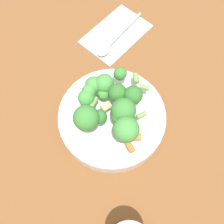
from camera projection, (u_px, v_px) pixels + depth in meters
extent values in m
plane|color=brown|center=(112.00, 122.00, 0.57)|extent=(3.00, 3.00, 0.00)
cylinder|color=silver|center=(112.00, 119.00, 0.55)|extent=(0.22, 0.22, 0.03)
torus|color=silver|center=(112.00, 115.00, 0.54)|extent=(0.22, 0.22, 0.01)
cylinder|color=#8CB766|center=(130.00, 101.00, 0.54)|extent=(0.01, 0.01, 0.01)
sphere|color=#479342|center=(130.00, 96.00, 0.52)|extent=(0.03, 0.03, 0.03)
cylinder|color=#8CB766|center=(103.00, 97.00, 0.54)|extent=(0.01, 0.01, 0.01)
sphere|color=#479342|center=(102.00, 93.00, 0.52)|extent=(0.03, 0.03, 0.03)
cylinder|color=#8CB766|center=(90.00, 95.00, 0.53)|extent=(0.01, 0.01, 0.01)
sphere|color=#479342|center=(89.00, 91.00, 0.51)|extent=(0.03, 0.03, 0.03)
cylinder|color=#8CB766|center=(88.00, 124.00, 0.49)|extent=(0.02, 0.02, 0.02)
sphere|color=#3D8438|center=(86.00, 118.00, 0.47)|extent=(0.05, 0.05, 0.05)
cylinder|color=#8CB766|center=(100.00, 121.00, 0.50)|extent=(0.01, 0.01, 0.01)
sphere|color=#33722D|center=(100.00, 117.00, 0.48)|extent=(0.03, 0.03, 0.03)
cylinder|color=#8CB766|center=(120.00, 78.00, 0.54)|extent=(0.01, 0.01, 0.01)
sphere|color=#3D8438|center=(120.00, 73.00, 0.53)|extent=(0.03, 0.03, 0.03)
cylinder|color=#8CB766|center=(123.00, 116.00, 0.50)|extent=(0.02, 0.02, 0.02)
sphere|color=#3D8438|center=(123.00, 110.00, 0.48)|extent=(0.05, 0.05, 0.05)
cylinder|color=#8CB766|center=(94.00, 90.00, 0.54)|extent=(0.01, 0.01, 0.02)
sphere|color=#479342|center=(94.00, 85.00, 0.52)|extent=(0.03, 0.03, 0.03)
cylinder|color=#8CB766|center=(126.00, 135.00, 0.48)|extent=(0.02, 0.02, 0.02)
sphere|color=#479342|center=(126.00, 129.00, 0.45)|extent=(0.05, 0.05, 0.05)
cylinder|color=#8CB766|center=(87.00, 102.00, 0.53)|extent=(0.01, 0.01, 0.01)
sphere|color=#479342|center=(86.00, 98.00, 0.51)|extent=(0.03, 0.03, 0.03)
cylinder|color=#8CB766|center=(117.00, 98.00, 0.52)|extent=(0.01, 0.01, 0.02)
sphere|color=#33722D|center=(118.00, 93.00, 0.50)|extent=(0.04, 0.04, 0.04)
cylinder|color=#8CB766|center=(132.00, 100.00, 0.52)|extent=(0.01, 0.01, 0.02)
sphere|color=#33722D|center=(133.00, 94.00, 0.49)|extent=(0.04, 0.04, 0.04)
cylinder|color=#8CB766|center=(120.00, 121.00, 0.51)|extent=(0.01, 0.01, 0.02)
sphere|color=#3D8438|center=(121.00, 115.00, 0.48)|extent=(0.04, 0.04, 0.04)
cylinder|color=#8CB766|center=(105.00, 89.00, 0.54)|extent=(0.01, 0.01, 0.02)
sphere|color=#479342|center=(104.00, 83.00, 0.52)|extent=(0.04, 0.04, 0.04)
cylinder|color=beige|center=(98.00, 87.00, 0.53)|extent=(0.03, 0.03, 0.01)
cylinder|color=#729E4C|center=(145.00, 87.00, 0.52)|extent=(0.02, 0.02, 0.01)
cylinder|color=#729E4C|center=(86.00, 122.00, 0.50)|extent=(0.01, 0.02, 0.01)
cylinder|color=#729E4C|center=(89.00, 109.00, 0.51)|extent=(0.03, 0.03, 0.01)
cylinder|color=orange|center=(128.00, 147.00, 0.48)|extent=(0.02, 0.01, 0.01)
cylinder|color=#729E4C|center=(93.00, 104.00, 0.52)|extent=(0.03, 0.03, 0.01)
cylinder|color=#729E4C|center=(120.00, 117.00, 0.50)|extent=(0.02, 0.02, 0.01)
cylinder|color=#729E4C|center=(136.00, 79.00, 0.53)|extent=(0.02, 0.02, 0.01)
cylinder|color=orange|center=(135.00, 137.00, 0.49)|extent=(0.02, 0.03, 0.01)
cylinder|color=beige|center=(125.00, 126.00, 0.49)|extent=(0.02, 0.02, 0.01)
cylinder|color=#729E4C|center=(89.00, 113.00, 0.51)|extent=(0.03, 0.03, 0.01)
cylinder|color=beige|center=(106.00, 106.00, 0.50)|extent=(0.02, 0.02, 0.01)
cylinder|color=#729E4C|center=(141.00, 115.00, 0.50)|extent=(0.01, 0.02, 0.01)
cylinder|color=beige|center=(115.00, 92.00, 0.54)|extent=(0.01, 0.03, 0.01)
cube|color=#B2BCC6|center=(116.00, 34.00, 0.66)|extent=(0.17, 0.20, 0.01)
cylinder|color=silver|center=(125.00, 29.00, 0.66)|extent=(0.07, 0.12, 0.01)
ellipsoid|color=silver|center=(103.00, 51.00, 0.63)|extent=(0.04, 0.04, 0.01)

